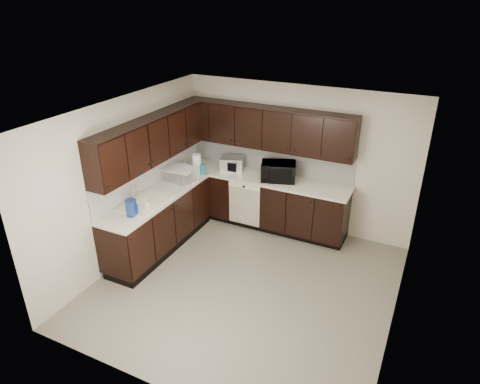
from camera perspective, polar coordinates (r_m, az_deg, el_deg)
name	(u,v)px	position (r m, az deg, el deg)	size (l,w,h in m)	color
floor	(246,284)	(6.31, 0.82, -12.23)	(4.00, 4.00, 0.00)	gray
ceiling	(247,115)	(5.17, 0.99, 10.26)	(4.00, 4.00, 0.00)	white
wall_back	(297,159)	(7.33, 7.57, 4.44)	(4.00, 0.02, 2.50)	beige
wall_left	(126,181)	(6.64, -14.94, 1.46)	(0.02, 4.00, 2.50)	beige
wall_right	(407,244)	(5.22, 21.32, -6.42)	(0.02, 4.00, 2.50)	beige
wall_front	(156,297)	(4.19, -11.13, -13.54)	(4.00, 0.02, 2.50)	beige
lower_cabinets	(221,212)	(7.30, -2.61, -2.69)	(3.00, 2.80, 0.90)	black
countertop	(220,185)	(7.07, -2.72, 0.92)	(3.03, 2.83, 0.04)	silver
backsplash	(214,164)	(7.23, -3.43, 3.72)	(3.00, 2.80, 0.48)	white
upper_cabinets	(216,133)	(6.89, -3.17, 7.81)	(3.00, 2.80, 0.70)	black
dishwasher	(244,202)	(7.35, 0.58, -1.28)	(0.58, 0.04, 0.78)	#EFE1C4
sink	(145,207)	(6.60, -12.52, -1.98)	(0.54, 0.82, 0.42)	#EFE1C4
microwave	(278,171)	(7.17, 5.11, 2.75)	(0.57, 0.38, 0.31)	black
soap_bottle_a	(146,204)	(6.37, -12.47, -1.51)	(0.08, 0.08, 0.18)	gray
soap_bottle_b	(185,166)	(7.54, -7.36, 3.41)	(0.08, 0.08, 0.22)	gray
toaster_oven	(232,164)	(7.55, -1.09, 3.77)	(0.39, 0.29, 0.25)	#BDBDBF
storage_bin	(180,174)	(7.25, -8.02, 2.39)	(0.51, 0.38, 0.20)	white
blue_pitcher	(131,208)	(6.23, -14.29, -2.06)	(0.16, 0.16, 0.24)	navy
teal_tumbler	(202,169)	(7.44, -5.04, 3.04)	(0.08, 0.08, 0.18)	#0D8893
paper_towel_roll	(197,164)	(7.46, -5.80, 3.76)	(0.15, 0.15, 0.34)	white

